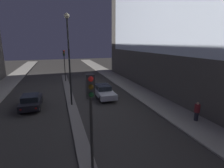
% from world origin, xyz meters
% --- Properties ---
extents(median_strip, '(0.87, 30.41, 0.12)m').
position_xyz_m(median_strip, '(0.00, 16.20, 0.06)').
color(median_strip, '#66605B').
rests_on(median_strip, ground).
extents(traffic_light_near, '(0.32, 0.42, 4.97)m').
position_xyz_m(traffic_light_near, '(0.00, 3.28, 3.75)').
color(traffic_light_near, black).
rests_on(traffic_light_near, median_strip).
extents(traffic_light_mid, '(0.32, 0.42, 4.97)m').
position_xyz_m(traffic_light_mid, '(0.00, 25.58, 3.75)').
color(traffic_light_mid, black).
rests_on(traffic_light_mid, median_strip).
extents(street_lamp, '(0.48, 0.48, 8.68)m').
position_xyz_m(street_lamp, '(0.00, 14.06, 5.73)').
color(street_lamp, black).
rests_on(street_lamp, median_strip).
extents(car_left_lane, '(1.75, 4.15, 1.38)m').
position_xyz_m(car_left_lane, '(-3.79, 14.62, 0.71)').
color(car_left_lane, black).
rests_on(car_left_lane, ground).
extents(car_right_lane, '(1.78, 4.71, 1.42)m').
position_xyz_m(car_right_lane, '(3.79, 15.74, 0.73)').
color(car_right_lane, '#B2B2B7').
rests_on(car_right_lane, ground).
extents(pedestrian_on_right_sidewalk, '(0.43, 0.43, 1.55)m').
position_xyz_m(pedestrian_on_right_sidewalk, '(9.21, 7.29, 0.92)').
color(pedestrian_on_right_sidewalk, black).
rests_on(pedestrian_on_right_sidewalk, sidewalk_right).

